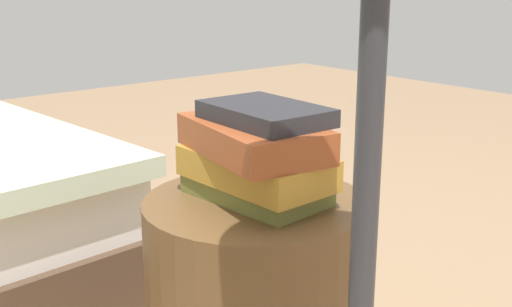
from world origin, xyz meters
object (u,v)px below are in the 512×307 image
(book_olive, at_px, (256,190))
(book_ochre, at_px, (256,167))
(book_rust, at_px, (254,138))
(book_charcoal, at_px, (265,113))

(book_olive, relative_size, book_ochre, 0.92)
(book_ochre, bearing_deg, book_rust, 119.67)
(book_olive, bearing_deg, book_rust, 124.61)
(book_ochre, relative_size, book_rust, 0.99)
(book_rust, distance_m, book_charcoal, 0.05)
(book_olive, relative_size, book_rust, 0.91)
(book_olive, xyz_separation_m, book_ochre, (-0.00, 0.00, 0.05))
(book_ochre, distance_m, book_charcoal, 0.11)
(book_charcoal, bearing_deg, book_ochre, 30.39)
(book_rust, height_order, book_charcoal, book_charcoal)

